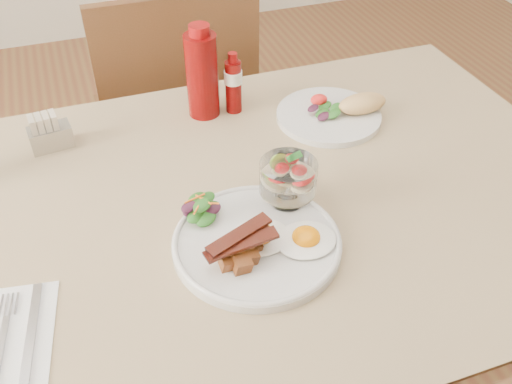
# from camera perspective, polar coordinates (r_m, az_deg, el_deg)

# --- Properties ---
(table) EXTENTS (1.33, 0.88, 0.75)m
(table) POSITION_cam_1_polar(r_m,az_deg,el_deg) (1.10, -0.55, -4.22)
(table) COLOR brown
(table) RESTS_ON ground
(chair_far) EXTENTS (0.42, 0.42, 0.93)m
(chair_far) POSITION_cam_1_polar(r_m,az_deg,el_deg) (1.69, -7.96, 7.31)
(chair_far) COLOR brown
(chair_far) RESTS_ON ground
(main_plate) EXTENTS (0.28, 0.28, 0.02)m
(main_plate) POSITION_cam_1_polar(r_m,az_deg,el_deg) (0.94, 0.08, -5.17)
(main_plate) COLOR silver
(main_plate) RESTS_ON table
(fried_eggs) EXTENTS (0.19, 0.14, 0.03)m
(fried_eggs) POSITION_cam_1_polar(r_m,az_deg,el_deg) (0.93, 2.72, -4.52)
(fried_eggs) COLOR white
(fried_eggs) RESTS_ON main_plate
(bacon_potato_pile) EXTENTS (0.12, 0.08, 0.05)m
(bacon_potato_pile) POSITION_cam_1_polar(r_m,az_deg,el_deg) (0.89, -1.60, -5.74)
(bacon_potato_pile) COLOR brown
(bacon_potato_pile) RESTS_ON main_plate
(side_salad) EXTENTS (0.08, 0.07, 0.04)m
(side_salad) POSITION_cam_1_polar(r_m,az_deg,el_deg) (0.97, -5.44, -1.75)
(side_salad) COLOR #1B5516
(side_salad) RESTS_ON main_plate
(fruit_cup) EXTENTS (0.10, 0.10, 0.10)m
(fruit_cup) POSITION_cam_1_polar(r_m,az_deg,el_deg) (0.97, 3.23, 1.47)
(fruit_cup) COLOR white
(fruit_cup) RESTS_ON main_plate
(second_plate) EXTENTS (0.24, 0.23, 0.06)m
(second_plate) POSITION_cam_1_polar(r_m,az_deg,el_deg) (1.26, 8.07, 7.93)
(second_plate) COLOR silver
(second_plate) RESTS_ON table
(ketchup_bottle) EXTENTS (0.09, 0.09, 0.20)m
(ketchup_bottle) POSITION_cam_1_polar(r_m,az_deg,el_deg) (1.23, -5.41, 11.67)
(ketchup_bottle) COLOR #5E0505
(ketchup_bottle) RESTS_ON table
(hot_sauce_bottle) EXTENTS (0.05, 0.05, 0.14)m
(hot_sauce_bottle) POSITION_cam_1_polar(r_m,az_deg,el_deg) (1.25, -2.29, 10.78)
(hot_sauce_bottle) COLOR #5E0505
(hot_sauce_bottle) RESTS_ON table
(sugar_caddy) EXTENTS (0.09, 0.06, 0.08)m
(sugar_caddy) POSITION_cam_1_polar(r_m,az_deg,el_deg) (1.22, -20.00, 5.49)
(sugar_caddy) COLOR #A9A9AD
(sugar_caddy) RESTS_ON table
(napkin_cutlery) EXTENTS (0.13, 0.20, 0.01)m
(napkin_cutlery) POSITION_cam_1_polar(r_m,az_deg,el_deg) (0.90, -22.68, -12.98)
(napkin_cutlery) COLOR white
(napkin_cutlery) RESTS_ON table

